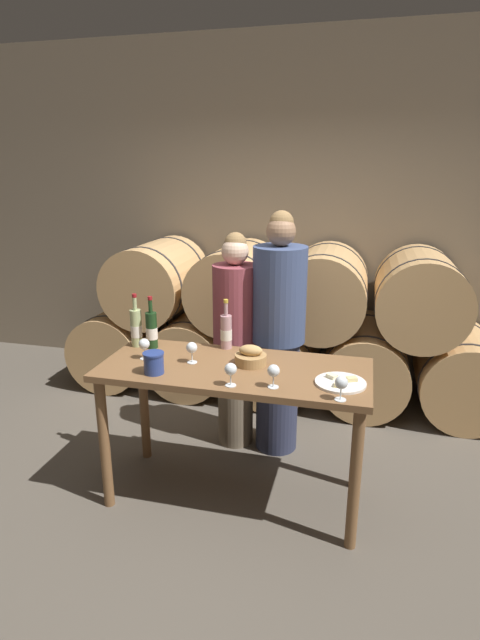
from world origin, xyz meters
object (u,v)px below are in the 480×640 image
(wine_bottle_white, at_px, (136,328))
(wine_glass_far_right, at_px, (341,383))
(cheese_plate, at_px, (340,382))
(wine_glass_far_left, at_px, (144,345))
(person_right, at_px, (279,335))
(blue_crock, at_px, (154,362))
(wine_bottle_red, at_px, (152,330))
(wine_glass_left, at_px, (192,349))
(wine_bottle_rose, at_px, (226,331))
(person_left, at_px, (235,341))
(wine_glass_right, at_px, (273,371))
(wine_glass_center, at_px, (231,370))
(bread_basket, at_px, (251,357))
(tasting_table, at_px, (234,386))

(wine_bottle_white, bearing_deg, wine_glass_far_right, -19.73)
(cheese_plate, relative_size, wine_glass_far_left, 2.13)
(person_right, distance_m, blue_crock, 1.04)
(wine_bottle_red, distance_m, wine_glass_left, 0.39)
(person_right, relative_size, wine_glass_far_right, 13.41)
(wine_bottle_rose, bearing_deg, cheese_plate, -27.37)
(person_left, distance_m, cheese_plate, 1.09)
(wine_bottle_red, relative_size, wine_glass_far_right, 2.64)
(cheese_plate, height_order, wine_glass_far_right, wine_glass_far_right)
(cheese_plate, height_order, wine_glass_right, wine_glass_right)
(wine_glass_right, xyz_separation_m, wine_glass_far_right, (0.36, -0.07, 0.00))
(wine_bottle_rose, distance_m, wine_glass_far_right, 0.97)
(person_right, height_order, wine_glass_center, person_right)
(wine_bottle_white, distance_m, cheese_plate, 1.38)
(wine_bottle_white, height_order, wine_bottle_rose, wine_bottle_white)
(wine_bottle_red, xyz_separation_m, wine_glass_center, (0.65, -0.45, -0.03))
(person_left, relative_size, wine_glass_far_left, 12.24)
(person_left, xyz_separation_m, wine_glass_left, (-0.10, -0.66, 0.17))
(person_right, bearing_deg, blue_crock, -123.84)
(person_right, bearing_deg, wine_glass_right, -81.95)
(wine_bottle_rose, bearing_deg, wine_glass_far_right, -37.56)
(bread_basket, bearing_deg, blue_crock, -152.56)
(tasting_table, bearing_deg, wine_glass_far_right, -24.77)
(wine_bottle_rose, relative_size, wine_glass_left, 2.51)
(wine_glass_far_left, relative_size, wine_glass_center, 1.00)
(person_left, bearing_deg, wine_glass_right, -63.37)
(person_left, distance_m, wine_glass_far_right, 1.25)
(wine_bottle_white, bearing_deg, blue_crock, -53.54)
(wine_glass_center, bearing_deg, bread_basket, 83.51)
(person_right, height_order, wine_glass_far_right, person_right)
(tasting_table, height_order, person_left, person_left)
(wine_bottle_rose, xyz_separation_m, wine_glass_far_right, (0.77, -0.59, -0.02))
(wine_bottle_white, relative_size, wine_bottle_rose, 1.08)
(wine_glass_right, bearing_deg, person_left, 116.63)
(wine_bottle_rose, xyz_separation_m, cheese_plate, (0.76, -0.39, -0.10))
(wine_bottle_red, bearing_deg, bread_basket, -10.26)
(tasting_table, bearing_deg, wine_bottle_rose, 114.10)
(tasting_table, distance_m, bread_basket, 0.20)
(tasting_table, height_order, bread_basket, bread_basket)
(tasting_table, bearing_deg, person_right, 76.93)
(wine_glass_center, distance_m, wine_glass_right, 0.23)
(wine_glass_center, bearing_deg, wine_glass_left, 140.41)
(tasting_table, xyz_separation_m, wine_bottle_rose, (-0.13, 0.30, 0.24))
(wine_bottle_rose, bearing_deg, wine_glass_center, -72.00)
(cheese_plate, xyz_separation_m, wine_glass_far_right, (0.01, -0.20, 0.08))
(bread_basket, bearing_deg, wine_bottle_red, 169.74)
(wine_glass_far_right, bearing_deg, person_left, 130.23)
(person_left, bearing_deg, wine_bottle_rose, -84.87)
(tasting_table, height_order, wine_bottle_white, wine_bottle_white)
(wine_bottle_white, xyz_separation_m, wine_glass_far_left, (0.15, -0.20, -0.03))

